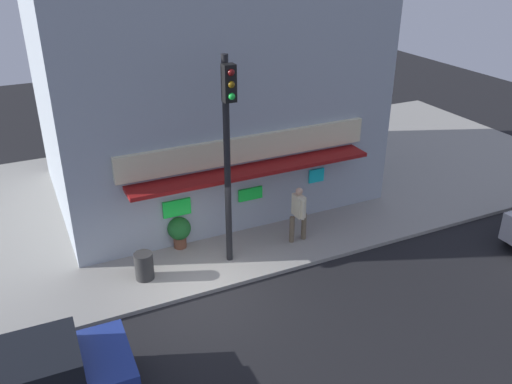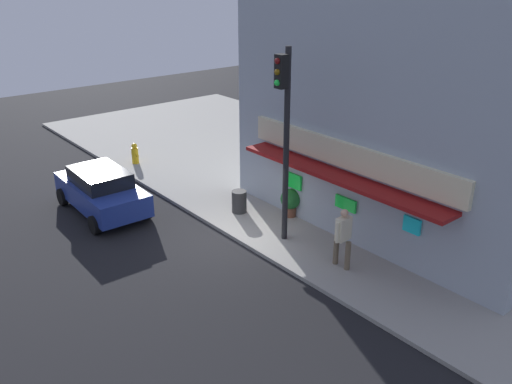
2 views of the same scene
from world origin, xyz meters
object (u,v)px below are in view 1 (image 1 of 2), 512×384
(potted_plant_by_doorway, at_px, (179,230))
(traffic_light, at_px, (228,139))
(pedestrian, at_px, (298,212))
(trash_can, at_px, (144,266))

(potted_plant_by_doorway, bearing_deg, traffic_light, -51.35)
(traffic_light, bearing_deg, potted_plant_by_doorway, 128.65)
(traffic_light, relative_size, pedestrian, 3.31)
(traffic_light, bearing_deg, pedestrian, 4.57)
(trash_can, bearing_deg, pedestrian, -0.37)
(trash_can, xyz_separation_m, pedestrian, (4.85, -0.03, 0.61))
(trash_can, bearing_deg, traffic_light, -5.00)
(pedestrian, bearing_deg, traffic_light, -175.43)
(traffic_light, relative_size, trash_can, 7.59)
(traffic_light, distance_m, potted_plant_by_doorway, 3.67)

